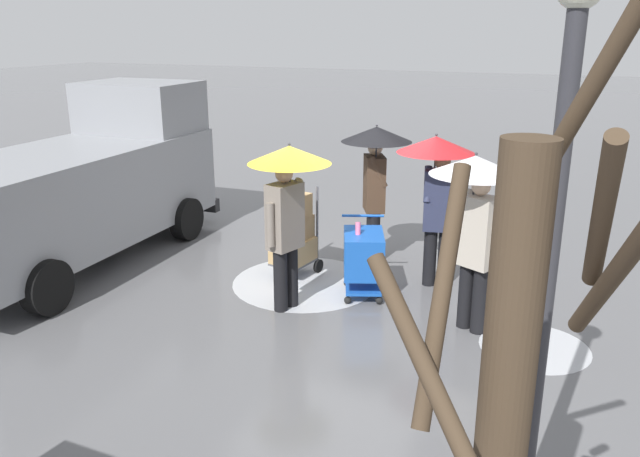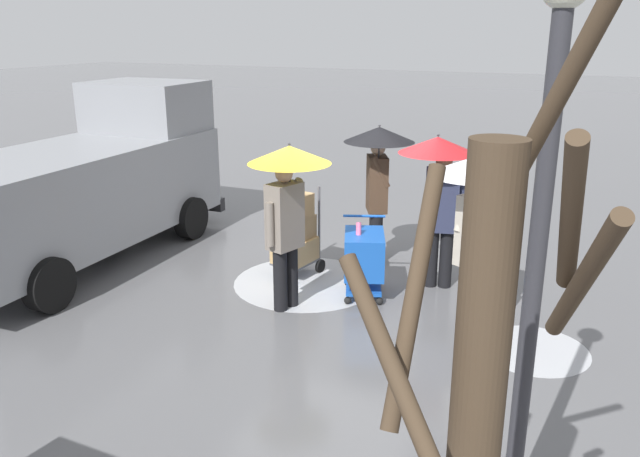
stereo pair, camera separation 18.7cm
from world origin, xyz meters
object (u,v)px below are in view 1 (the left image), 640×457
object	(u,v)px
shopping_cart_vendor	(363,255)
bare_tree_near	(503,439)
pedestrian_far_side	(477,203)
street_lamp	(554,215)
cargo_van_parked_right	(80,185)
pedestrian_pink_side	(375,162)
pedestrian_black_side	(438,175)
hand_dolly_boxes	(293,233)
pedestrian_white_side	(287,188)

from	to	relation	value
shopping_cart_vendor	bare_tree_near	size ratio (longest dim) A/B	0.28
pedestrian_far_side	street_lamp	world-z (taller)	street_lamp
cargo_van_parked_right	shopping_cart_vendor	xyz separation A→B (m)	(-4.51, -0.29, -0.61)
shopping_cart_vendor	street_lamp	size ratio (longest dim) A/B	0.27
shopping_cart_vendor	cargo_van_parked_right	bearing A→B (deg)	3.68
pedestrian_pink_side	street_lamp	world-z (taller)	street_lamp
pedestrian_pink_side	cargo_van_parked_right	bearing A→B (deg)	20.16
bare_tree_near	shopping_cart_vendor	bearing A→B (deg)	-64.29
pedestrian_black_side	pedestrian_far_side	bearing A→B (deg)	121.99
bare_tree_near	street_lamp	distance (m)	1.64
pedestrian_far_side	bare_tree_near	bearing A→B (deg)	101.36
hand_dolly_boxes	pedestrian_white_side	size ratio (longest dim) A/B	0.61
pedestrian_far_side	bare_tree_near	distance (m)	4.71
shopping_cart_vendor	hand_dolly_boxes	distance (m)	1.21
shopping_cart_vendor	pedestrian_far_side	size ratio (longest dim) A/B	0.49
hand_dolly_boxes	street_lamp	bearing A→B (deg)	133.59
pedestrian_white_side	bare_tree_near	size ratio (longest dim) A/B	0.57
pedestrian_white_side	pedestrian_pink_side	bearing A→B (deg)	-103.45
pedestrian_pink_side	pedestrian_black_side	bearing A→B (deg)	153.19
pedestrian_pink_side	pedestrian_far_side	xyz separation A→B (m)	(-1.78, 1.70, -0.01)
hand_dolly_boxes	street_lamp	world-z (taller)	street_lamp
cargo_van_parked_right	street_lamp	xyz separation A→B (m)	(-6.99, 3.26, 1.19)
pedestrian_black_side	shopping_cart_vendor	bearing A→B (deg)	43.15
pedestrian_white_side	pedestrian_far_side	distance (m)	2.28
cargo_van_parked_right	pedestrian_white_side	bearing A→B (deg)	173.29
pedestrian_far_side	pedestrian_white_side	bearing A→B (deg)	7.50
bare_tree_near	pedestrian_far_side	bearing A→B (deg)	-78.64
cargo_van_parked_right	street_lamp	size ratio (longest dim) A/B	1.40
shopping_cart_vendor	pedestrian_pink_side	distance (m)	1.65
cargo_van_parked_right	pedestrian_white_side	xyz separation A→B (m)	(-3.76, 0.44, 0.41)
cargo_van_parked_right	pedestrian_black_side	size ratio (longest dim) A/B	2.52
pedestrian_far_side	street_lamp	distance (m)	3.36
street_lamp	cargo_van_parked_right	bearing A→B (deg)	-25.00
cargo_van_parked_right	street_lamp	bearing A→B (deg)	155.00
bare_tree_near	pedestrian_white_side	bearing A→B (deg)	-53.56
shopping_cart_vendor	pedestrian_white_side	world-z (taller)	pedestrian_white_side
pedestrian_far_side	street_lamp	size ratio (longest dim) A/B	0.56
shopping_cart_vendor	pedestrian_black_side	world-z (taller)	pedestrian_black_side
shopping_cart_vendor	pedestrian_white_side	bearing A→B (deg)	44.07
pedestrian_pink_side	pedestrian_black_side	size ratio (longest dim) A/B	1.00
pedestrian_far_side	bare_tree_near	xyz separation A→B (m)	(-0.93, 4.62, 0.14)
hand_dolly_boxes	pedestrian_black_side	distance (m)	2.21
hand_dolly_boxes	street_lamp	xyz separation A→B (m)	(-3.65, 3.84, 1.72)
shopping_cart_vendor	hand_dolly_boxes	xyz separation A→B (m)	(1.17, -0.28, 0.08)
cargo_van_parked_right	hand_dolly_boxes	world-z (taller)	cargo_van_parked_right
shopping_cart_vendor	bare_tree_near	world-z (taller)	bare_tree_near
hand_dolly_boxes	pedestrian_white_side	bearing A→B (deg)	112.18
shopping_cart_vendor	pedestrian_far_side	distance (m)	1.86
pedestrian_black_side	pedestrian_far_side	xyz separation A→B (m)	(-0.73, 1.16, -0.01)
pedestrian_pink_side	pedestrian_far_side	bearing A→B (deg)	136.41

